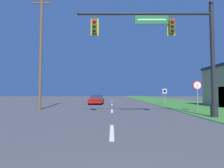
% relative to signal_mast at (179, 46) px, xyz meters
% --- Properties ---
extents(grass_verge_right, '(10.00, 110.00, 0.04)m').
position_rel_signal_mast_xyz_m(grass_verge_right, '(6.25, 20.05, -4.50)').
color(grass_verge_right, '#38752D').
rests_on(grass_verge_right, ground).
extents(road_center_line, '(0.16, 34.80, 0.01)m').
position_rel_signal_mast_xyz_m(road_center_line, '(-4.25, 12.05, -4.52)').
color(road_center_line, silver).
rests_on(road_center_line, ground).
extents(signal_mast, '(8.87, 0.47, 7.47)m').
position_rel_signal_mast_xyz_m(signal_mast, '(0.00, 0.00, 0.00)').
color(signal_mast, '#232326').
rests_on(signal_mast, grass_verge_right).
extents(car_ahead, '(1.91, 4.34, 1.19)m').
position_rel_signal_mast_xyz_m(car_ahead, '(-6.39, 13.27, -3.92)').
color(car_ahead, black).
rests_on(car_ahead, ground).
extents(stop_sign, '(0.76, 0.07, 2.50)m').
position_rel_signal_mast_xyz_m(stop_sign, '(2.75, 3.34, -2.66)').
color(stop_sign, gray).
rests_on(stop_sign, grass_verge_right).
extents(route_sign_post, '(0.55, 0.06, 2.03)m').
position_rel_signal_mast_xyz_m(route_sign_post, '(2.53, 11.50, -3.00)').
color(route_sign_post, gray).
rests_on(route_sign_post, grass_verge_right).
extents(utility_pole_near, '(1.80, 0.26, 10.98)m').
position_rel_signal_mast_xyz_m(utility_pole_near, '(-10.92, 5.18, 1.13)').
color(utility_pole_near, brown).
rests_on(utility_pole_near, ground).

